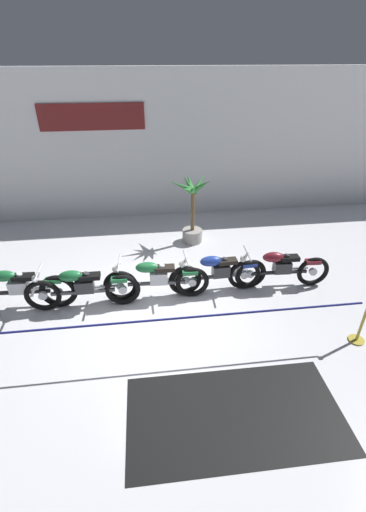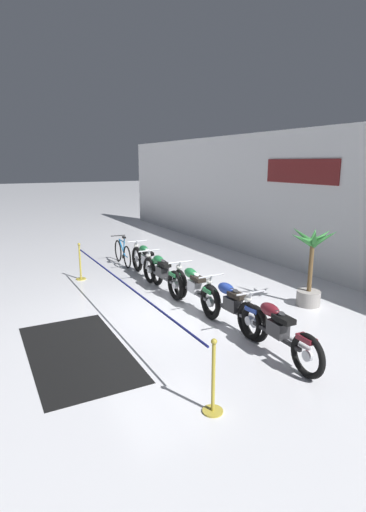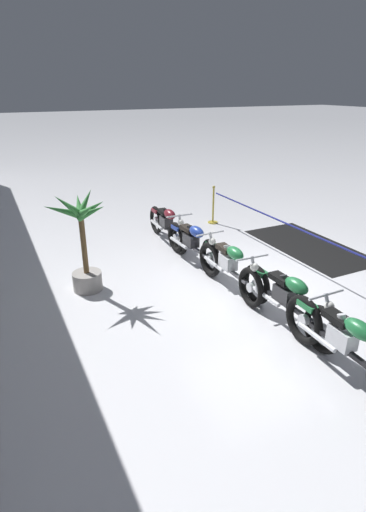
% 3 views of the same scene
% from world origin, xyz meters
% --- Properties ---
extents(ground_plane, '(120.00, 120.00, 0.00)m').
position_xyz_m(ground_plane, '(0.00, 0.00, 0.00)').
color(ground_plane, silver).
extents(motorcycle_green_0, '(2.33, 0.62, 0.96)m').
position_xyz_m(motorcycle_green_0, '(-2.72, 0.62, 0.47)').
color(motorcycle_green_0, black).
rests_on(motorcycle_green_0, ground).
extents(motorcycle_green_1, '(2.29, 0.62, 0.94)m').
position_xyz_m(motorcycle_green_1, '(-1.44, 0.50, 0.47)').
color(motorcycle_green_1, black).
rests_on(motorcycle_green_1, ground).
extents(motorcycle_green_2, '(2.21, 0.62, 0.93)m').
position_xyz_m(motorcycle_green_2, '(0.04, 0.62, 0.47)').
color(motorcycle_green_2, black).
rests_on(motorcycle_green_2, ground).
extents(motorcycle_blue_3, '(2.16, 0.62, 0.93)m').
position_xyz_m(motorcycle_blue_3, '(1.37, 0.71, 0.46)').
color(motorcycle_blue_3, black).
rests_on(motorcycle_blue_3, ground).
extents(motorcycle_maroon_4, '(2.26, 0.62, 0.93)m').
position_xyz_m(motorcycle_maroon_4, '(2.72, 0.69, 0.47)').
color(motorcycle_maroon_4, black).
rests_on(motorcycle_maroon_4, ground).
extents(potted_palm_left_of_row, '(1.09, 1.10, 1.90)m').
position_xyz_m(potted_palm_left_of_row, '(1.16, 3.04, 0.93)').
color(potted_palm_left_of_row, gray).
rests_on(potted_palm_left_of_row, ground).
extents(stanchion_far_left, '(6.99, 0.28, 1.05)m').
position_xyz_m(stanchion_far_left, '(-1.17, -1.09, 0.69)').
color(stanchion_far_left, gold).
rests_on(stanchion_far_left, ground).
extents(stanchion_mid_left, '(0.28, 0.28, 1.05)m').
position_xyz_m(stanchion_mid_left, '(3.57, -1.09, 0.36)').
color(stanchion_mid_left, gold).
rests_on(stanchion_mid_left, ground).
extents(floor_banner, '(3.13, 1.63, 0.01)m').
position_xyz_m(floor_banner, '(1.00, -2.27, 0.00)').
color(floor_banner, black).
rests_on(floor_banner, ground).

